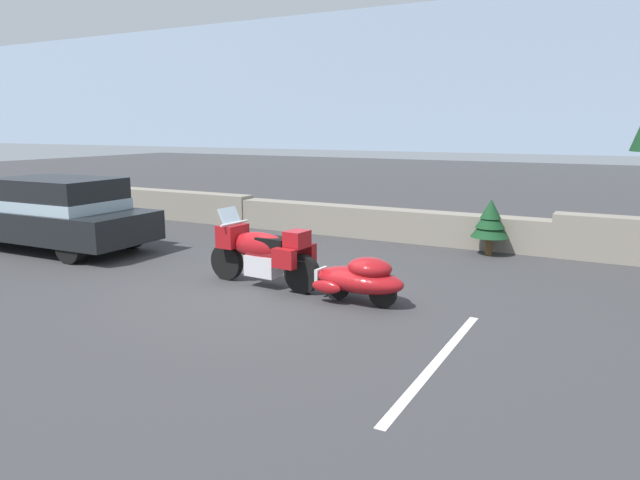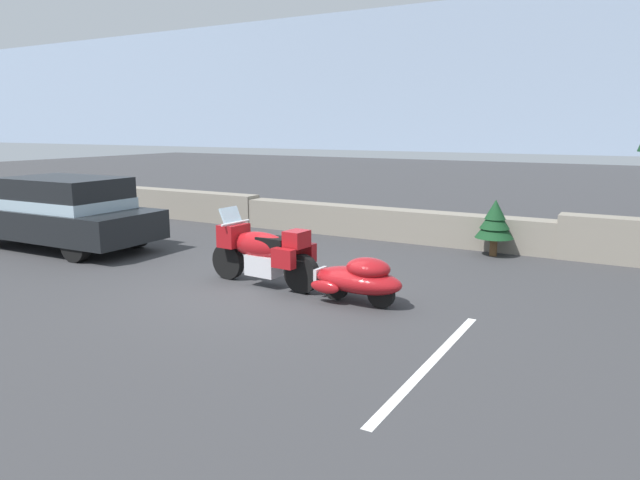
{
  "view_description": "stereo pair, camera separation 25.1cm",
  "coord_description": "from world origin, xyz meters",
  "views": [
    {
      "loc": [
        5.37,
        -7.84,
        2.74
      ],
      "look_at": [
        0.81,
        0.62,
        0.85
      ],
      "focal_mm": 32.35,
      "sensor_mm": 36.0,
      "label": 1
    },
    {
      "loc": [
        5.59,
        -7.71,
        2.74
      ],
      "look_at": [
        0.81,
        0.62,
        0.85
      ],
      "focal_mm": 32.35,
      "sensor_mm": 36.0,
      "label": 2
    }
  ],
  "objects": [
    {
      "name": "ground_plane",
      "position": [
        0.0,
        0.0,
        0.0
      ],
      "size": [
        80.0,
        80.0,
        0.0
      ],
      "primitive_type": "plane",
      "color": "#38383A"
    },
    {
      "name": "parking_stripe_marker",
      "position": [
        3.55,
        -1.5,
        0.0
      ],
      "size": [
        0.12,
        3.6,
        0.01
      ],
      "primitive_type": "cube",
      "color": "silver",
      "rests_on": "ground"
    },
    {
      "name": "touring_motorcycle",
      "position": [
        -0.15,
        0.29,
        0.62
      ],
      "size": [
        2.31,
        0.83,
        1.33
      ],
      "color": "black",
      "rests_on": "ground"
    },
    {
      "name": "suv_at_left_edge",
      "position": [
        -5.95,
        0.63,
        0.84
      ],
      "size": [
        4.85,
        2.08,
        1.63
      ],
      "color": "black",
      "rests_on": "ground"
    },
    {
      "name": "stone_guard_wall",
      "position": [
        0.2,
        5.3,
        0.43
      ],
      "size": [
        24.0,
        0.62,
        0.94
      ],
      "color": "gray",
      "rests_on": "ground"
    },
    {
      "name": "distant_ridgeline",
      "position": [
        0.0,
        95.32,
        8.0
      ],
      "size": [
        240.0,
        80.0,
        16.0
      ],
      "primitive_type": "cube",
      "color": "#8C9EB7",
      "rests_on": "ground"
    },
    {
      "name": "car_shaped_trailer",
      "position": [
        1.77,
        0.16,
        0.41
      ],
      "size": [
        2.22,
        0.83,
        0.76
      ],
      "color": "black",
      "rests_on": "ground"
    },
    {
      "name": "pine_sapling_near",
      "position": [
        2.79,
        4.7,
        0.76
      ],
      "size": [
        0.81,
        0.81,
        1.22
      ],
      "color": "brown",
      "rests_on": "ground"
    }
  ]
}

